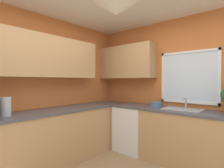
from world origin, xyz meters
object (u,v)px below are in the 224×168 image
object	(u,v)px
kettle	(5,107)
bowl	(156,104)
dishwasher	(133,128)
sink_assembly	(183,109)

from	to	relation	value
kettle	bowl	distance (m)	2.41
bowl	dishwasher	bearing A→B (deg)	-176.44
kettle	sink_assembly	xyz separation A→B (m)	(1.61, 2.13, -0.12)
sink_assembly	bowl	size ratio (longest dim) A/B	3.11
kettle	bowl	xyz separation A→B (m)	(1.12, 2.13, -0.08)
sink_assembly	bowl	world-z (taller)	sink_assembly
sink_assembly	bowl	xyz separation A→B (m)	(-0.48, -0.01, 0.03)
dishwasher	sink_assembly	xyz separation A→B (m)	(0.97, 0.04, 0.49)
kettle	dishwasher	bearing A→B (deg)	73.04
dishwasher	bowl	xyz separation A→B (m)	(0.48, 0.03, 0.52)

